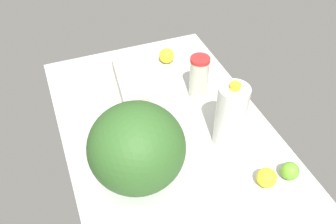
{
  "coord_description": "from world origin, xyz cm",
  "views": [
    {
      "loc": [
        91.08,
        -34.95,
        103.75
      ],
      "look_at": [
        0.0,
        0.0,
        13.0
      ],
      "focal_mm": 40.0,
      "sensor_mm": 36.0,
      "label": 1
    }
  ],
  "objects": [
    {
      "name": "countertop",
      "position": [
        0.0,
        0.0,
        1.5
      ],
      "size": [
        120.0,
        76.0,
        3.0
      ],
      "primitive_type": "cube",
      "color": "silver",
      "rests_on": "ground"
    },
    {
      "name": "lime_loose",
      "position": [
        33.88,
        29.88,
        6.05
      ],
      "size": [
        6.1,
        6.1,
        6.1
      ],
      "primitive_type": "sphere",
      "color": "#68AB2F",
      "rests_on": "countertop"
    },
    {
      "name": "watermelon",
      "position": [
        15.8,
        -16.45,
        17.17
      ],
      "size": [
        30.67,
        30.67,
        28.34
      ],
      "primitive_type": "ellipsoid",
      "color": "#336228",
      "rests_on": "countertop"
    },
    {
      "name": "tumbler_cup",
      "position": [
        -15.76,
        19.35,
        12.14
      ],
      "size": [
        7.85,
        7.85,
        18.2
      ],
      "color": "beige",
      "rests_on": "countertop"
    },
    {
      "name": "lemon_beside_bowl",
      "position": [
        -42.01,
        15.43,
        6.44
      ],
      "size": [
        6.88,
        6.88,
        6.88
      ],
      "primitive_type": "sphere",
      "color": "yellow",
      "rests_on": "countertop"
    },
    {
      "name": "lemon_near_front",
      "position": [
        33.69,
        21.12,
        6.29
      ],
      "size": [
        6.59,
        6.59,
        6.59
      ],
      "primitive_type": "sphere",
      "color": "yellow",
      "rests_on": "countertop"
    },
    {
      "name": "egg_carton",
      "position": [
        -28.88,
        -5.94,
        6.69
      ],
      "size": [
        32.64,
        13.27,
        7.37
      ],
      "primitive_type": "cube",
      "rotation": [
        0.0,
        0.0,
        -0.1
      ],
      "color": "beige",
      "rests_on": "countertop"
    },
    {
      "name": "milk_jug",
      "position": [
        11.97,
        18.44,
        15.42
      ],
      "size": [
        10.65,
        10.65,
        26.4
      ],
      "color": "white",
      "rests_on": "countertop"
    }
  ]
}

